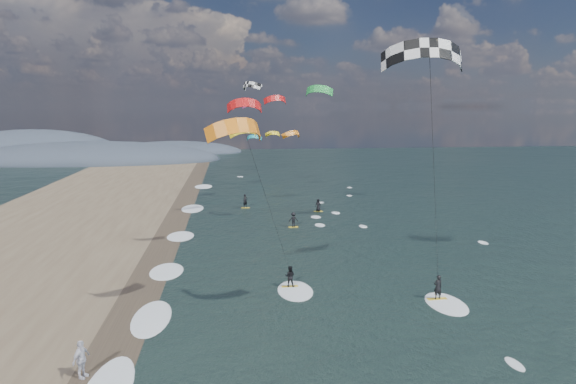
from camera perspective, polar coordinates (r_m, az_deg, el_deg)
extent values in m
plane|color=black|center=(27.90, 5.23, -18.73)|extent=(260.00, 260.00, 0.00)
cube|color=#382D23|center=(37.06, -17.12, -11.62)|extent=(3.00, 240.00, 0.00)
ellipsoid|color=#3D4756|center=(146.37, -27.92, 3.65)|extent=(48.00, 20.00, 15.00)
ellipsoid|color=#3D4756|center=(129.36, -22.35, 3.37)|extent=(64.00, 24.00, 10.00)
ellipsoid|color=#3D4756|center=(145.47, -13.39, 4.52)|extent=(40.00, 18.00, 7.00)
cube|color=gold|center=(36.34, 17.26, -12.02)|extent=(1.42, 0.43, 0.06)
imported|color=black|center=(36.01, 17.34, -10.69)|extent=(0.69, 0.50, 1.75)
ellipsoid|color=white|center=(35.80, 18.24, -12.47)|extent=(2.60, 4.20, 0.12)
cylinder|color=black|center=(30.56, 16.96, 1.05)|extent=(0.02, 0.02, 16.75)
cube|color=gold|center=(37.00, 0.21, -11.14)|extent=(1.26, 0.39, 0.06)
imported|color=black|center=(36.71, 0.22, -9.94)|extent=(0.91, 0.79, 1.60)
ellipsoid|color=white|center=(36.31, 0.85, -11.62)|extent=(2.60, 4.20, 0.12)
cylinder|color=black|center=(32.02, -2.24, -1.80)|extent=(0.02, 0.02, 13.07)
cube|color=gold|center=(54.48, 0.64, -4.16)|extent=(1.10, 0.35, 0.05)
imported|color=black|center=(54.27, 0.65, -3.28)|extent=(1.09, 0.64, 1.66)
cube|color=gold|center=(62.64, 3.59, -2.29)|extent=(1.10, 0.35, 0.05)
imported|color=black|center=(62.47, 3.60, -1.55)|extent=(0.93, 0.83, 1.60)
cube|color=gold|center=(64.93, -5.07, -1.87)|extent=(1.10, 0.35, 0.05)
imported|color=black|center=(64.75, -5.09, -1.06)|extent=(0.79, 0.71, 1.81)
ellipsoid|color=white|center=(33.22, -16.27, -14.18)|extent=(2.40, 5.40, 0.11)
ellipsoid|color=white|center=(41.50, -14.25, -9.11)|extent=(2.40, 5.40, 0.11)
ellipsoid|color=white|center=(51.95, -12.71, -5.15)|extent=(2.40, 5.40, 0.11)
ellipsoid|color=white|center=(65.51, -11.48, -1.95)|extent=(2.40, 5.40, 0.11)
ellipsoid|color=white|center=(83.16, -10.50, 0.62)|extent=(2.40, 5.40, 0.11)
imported|color=silver|center=(27.42, -23.32, -17.76)|extent=(0.89, 1.26, 1.98)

